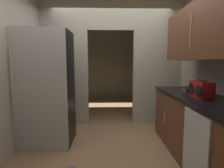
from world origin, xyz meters
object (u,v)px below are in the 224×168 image
object	(u,v)px
boombox	(201,90)
book_stack	(188,90)
refrigerator	(46,88)
dishwasher	(195,150)

from	to	relation	value
boombox	book_stack	distance (m)	0.38
refrigerator	boombox	world-z (taller)	refrigerator
dishwasher	book_stack	distance (m)	1.07
refrigerator	boombox	xyz separation A→B (m)	(2.28, -0.68, 0.07)
refrigerator	dishwasher	world-z (taller)	refrigerator
dishwasher	book_stack	world-z (taller)	book_stack
boombox	refrigerator	bearing A→B (deg)	163.39
dishwasher	book_stack	size ratio (longest dim) A/B	4.81
boombox	book_stack	xyz separation A→B (m)	(-0.01, 0.37, -0.07)
dishwasher	book_stack	xyz separation A→B (m)	(0.29, 0.89, 0.53)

